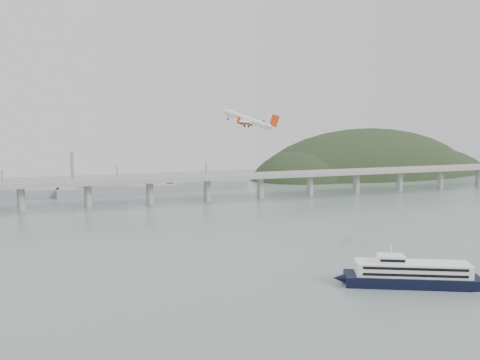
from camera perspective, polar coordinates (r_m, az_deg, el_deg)
name	(u,v)px	position (r m, az deg, el deg)	size (l,w,h in m)	color
ground	(277,265)	(254.48, 4.13, -9.50)	(900.00, 900.00, 0.00)	slate
bridge	(183,182)	(438.10, -6.38, -0.24)	(800.00, 22.00, 23.90)	gray
headland	(378,189)	(680.65, 15.20, -1.03)	(365.00, 155.00, 156.00)	black
ferry	(412,275)	(235.05, 18.74, -10.02)	(88.19, 47.07, 17.78)	black
airliner	(249,120)	(303.14, 0.96, 6.74)	(30.06, 30.83, 14.76)	white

